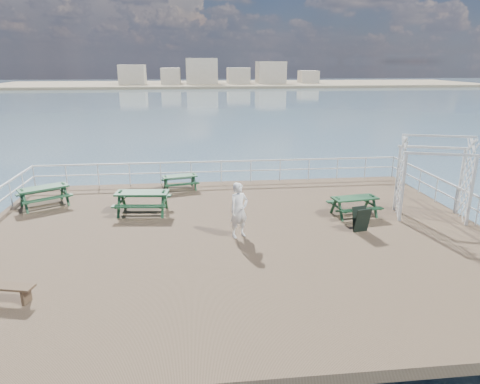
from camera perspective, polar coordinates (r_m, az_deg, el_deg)
name	(u,v)px	position (r m, az deg, el deg)	size (l,w,h in m)	color
ground	(235,240)	(14.84, -0.70, -6.35)	(18.00, 14.00, 0.30)	brown
sea_backdrop	(233,81)	(148.41, -0.92, 14.59)	(300.00, 300.00, 9.20)	#3D5967
railing	(227,190)	(16.89, -1.80, 0.27)	(17.77, 13.76, 1.10)	silver
picnic_table_a	(44,192)	(19.32, -24.71, -0.03)	(2.42, 2.29, 0.93)	#163E25
picnic_table_b	(180,179)	(20.07, -8.03, 1.68)	(1.81, 1.58, 0.76)	#163E25
picnic_table_c	(354,202)	(17.06, 15.02, -1.33)	(1.91, 1.62, 0.84)	#163E25
picnic_table_d	(142,198)	(17.15, -12.90, -0.75)	(2.18, 1.83, 0.99)	#163E25
flat_bench_near	(4,289)	(12.34, -28.99, -11.26)	(1.59, 0.72, 0.45)	brown
trellis_arbor	(433,182)	(17.63, 24.33, 1.27)	(2.84, 2.05, 3.17)	silver
sandwich_board	(361,220)	(15.54, 15.84, -3.59)	(0.62, 0.51, 0.90)	black
person	(239,210)	(14.38, -0.15, -2.44)	(0.69, 0.45, 1.90)	white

